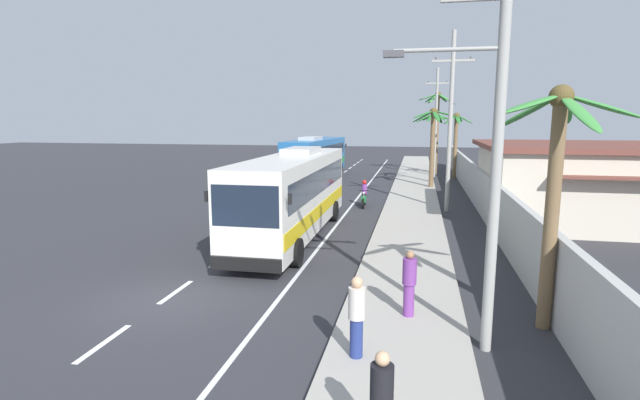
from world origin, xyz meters
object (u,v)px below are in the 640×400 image
palm_nearest (556,166)px  palm_fourth (433,135)px  motorcycle_beside_bus (364,196)px  roadside_building (620,183)px  pedestrian_far_walk (409,282)px  palm_farthest (434,129)px  coach_bus_far_lane (315,156)px  palm_third (456,135)px  pedestrian_midwalk (382,400)px  coach_bus_foreground (294,192)px  pedestrian_near_kerb (357,315)px  utility_pole_far (436,121)px  utility_pole_mid (450,120)px  palm_second (437,117)px  utility_pole_nearest (494,128)px

palm_nearest → palm_fourth: bearing=95.2°
motorcycle_beside_bus → roadside_building: bearing=-7.8°
pedestrian_far_walk → palm_farthest: bearing=-16.4°
coach_bus_far_lane → palm_third: palm_third is taller
pedestrian_midwalk → palm_nearest: (3.63, 5.62, 3.07)m
palm_third → palm_farthest: size_ratio=0.98×
coach_bus_foreground → pedestrian_near_kerb: size_ratio=6.88×
utility_pole_far → palm_third: bearing=-30.6°
utility_pole_mid → palm_nearest: (1.55, -15.31, -1.05)m
palm_second → pedestrian_far_walk: bearing=-92.9°
roadside_building → pedestrian_near_kerb: bearing=-123.4°
pedestrian_near_kerb → palm_nearest: bearing=-125.4°
motorcycle_beside_bus → utility_pole_far: 17.34m
coach_bus_foreground → utility_pole_nearest: utility_pole_nearest is taller
palm_second → palm_fourth: bearing=-93.5°
pedestrian_near_kerb → palm_farthest: (2.32, 30.21, 3.26)m
utility_pole_far → palm_second: 2.47m
pedestrian_midwalk → roadside_building: roadside_building is taller
motorcycle_beside_bus → palm_farthest: size_ratio=0.34×
utility_pole_far → roadside_building: bearing=-64.5°
palm_third → palm_farthest: bearing=-118.5°
palm_fourth → utility_pole_mid: bearing=-85.8°
motorcycle_beside_bus → roadside_building: size_ratio=0.15×
coach_bus_foreground → utility_pole_far: bearing=74.4°
palm_fourth → roadside_building: bearing=-48.8°
pedestrian_midwalk → utility_pole_far: bearing=-109.4°
pedestrian_far_walk → palm_nearest: bearing=-99.1°
utility_pole_mid → palm_nearest: bearing=-84.2°
coach_bus_foreground → utility_pole_nearest: (6.87, -9.44, 2.98)m
motorcycle_beside_bus → pedestrian_midwalk: size_ratio=1.19×
coach_bus_foreground → roadside_building: roadside_building is taller
motorcycle_beside_bus → utility_pole_far: size_ratio=0.20×
palm_second → pedestrian_near_kerb: bearing=-94.3°
pedestrian_midwalk → motorcycle_beside_bus: bearing=-99.5°
pedestrian_far_walk → motorcycle_beside_bus: bearing=-3.4°
motorcycle_beside_bus → palm_nearest: palm_nearest is taller
palm_nearest → pedestrian_midwalk: bearing=-122.9°
coach_bus_foreground → palm_second: palm_second is taller
utility_pole_nearest → motorcycle_beside_bus: bearing=104.8°
coach_bus_foreground → utility_pole_nearest: bearing=-53.9°
motorcycle_beside_bus → utility_pole_mid: bearing=-8.1°
pedestrian_near_kerb → utility_pole_mid: utility_pole_mid is taller
palm_nearest → palm_third: size_ratio=1.04×
pedestrian_far_walk → utility_pole_nearest: (1.67, -1.26, 3.95)m
pedestrian_far_walk → palm_farthest: 28.00m
coach_bus_foreground → motorcycle_beside_bus: (2.23, 8.08, -1.36)m
pedestrian_midwalk → palm_nearest: 7.37m
coach_bus_far_lane → coach_bus_foreground: bearing=-80.4°
palm_nearest → coach_bus_far_lane: bearing=112.4°
palm_farthest → roadside_building: 16.16m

